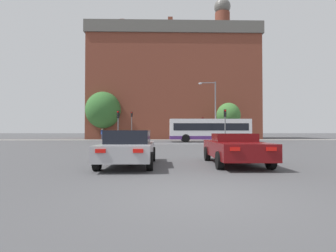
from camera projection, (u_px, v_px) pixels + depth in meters
ground_plane at (203, 197)px, 5.37m from camera, size 400.00×400.00×0.00m
stop_line_strip at (170, 144)px, 28.34m from camera, size 9.04×0.30×0.01m
far_pavement at (167, 140)px, 42.05m from camera, size 70.04×2.50×0.01m
brick_civic_building at (173, 85)px, 51.73m from camera, size 31.38×13.44×27.87m
car_saloon_left at (129, 147)px, 10.37m from camera, size 2.03×4.57×1.38m
car_roadster_right at (235, 148)px, 10.69m from camera, size 2.09×4.60×1.26m
bus_crossing_lead at (209, 130)px, 33.54m from camera, size 10.19×2.71×2.92m
traffic_light_near_left at (118, 121)px, 28.75m from camera, size 0.26×0.31×3.64m
traffic_light_near_right at (225, 120)px, 28.53m from camera, size 0.26×0.31×3.76m
traffic_light_far_left at (132, 121)px, 41.17m from camera, size 0.26×0.31×4.46m
traffic_light_far_right at (203, 124)px, 41.91m from camera, size 0.26×0.31×3.66m
street_lamp_junction at (213, 105)px, 33.43m from camera, size 2.27×0.36×7.73m
pedestrian_waiting at (102, 133)px, 42.64m from camera, size 0.43×0.44×1.83m
tree_by_building at (228, 115)px, 41.83m from camera, size 3.81×3.81×5.93m
tree_kerbside at (103, 110)px, 44.44m from camera, size 5.90×5.90×8.10m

